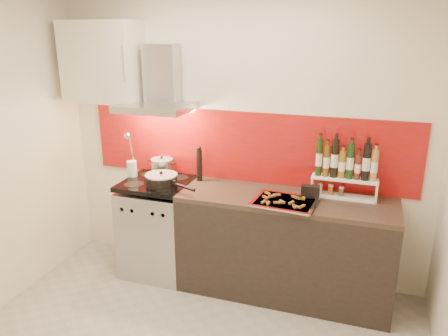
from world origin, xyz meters
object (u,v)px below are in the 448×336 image
(saute_pan, at_px, (162,180))
(counter, at_px, (284,246))
(range_stove, at_px, (159,228))
(pepper_mill, at_px, (199,164))
(stock_pot, at_px, (162,167))
(baking_tray, at_px, (285,202))

(saute_pan, bearing_deg, counter, 4.74)
(range_stove, distance_m, counter, 1.20)
(pepper_mill, bearing_deg, stock_pot, 176.72)
(range_stove, relative_size, stock_pot, 4.35)
(range_stove, bearing_deg, counter, 0.23)
(counter, xyz_separation_m, stock_pot, (-1.23, 0.19, 0.54))
(range_stove, bearing_deg, pepper_mill, 25.15)
(stock_pot, relative_size, baking_tray, 0.40)
(range_stove, xyz_separation_m, stock_pot, (-0.03, 0.19, 0.55))
(saute_pan, height_order, baking_tray, saute_pan)
(range_stove, distance_m, pepper_mill, 0.73)
(saute_pan, bearing_deg, stock_pot, 115.87)
(counter, bearing_deg, baking_tray, -86.19)
(pepper_mill, bearing_deg, range_stove, -154.85)
(saute_pan, xyz_separation_m, baking_tray, (1.11, -0.05, -0.05))
(counter, relative_size, saute_pan, 3.39)
(range_stove, bearing_deg, saute_pan, -40.72)
(stock_pot, xyz_separation_m, pepper_mill, (0.39, -0.02, 0.07))
(counter, bearing_deg, stock_pot, 171.46)
(range_stove, relative_size, pepper_mill, 2.78)
(saute_pan, bearing_deg, range_stove, 139.28)
(counter, distance_m, stock_pot, 1.36)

